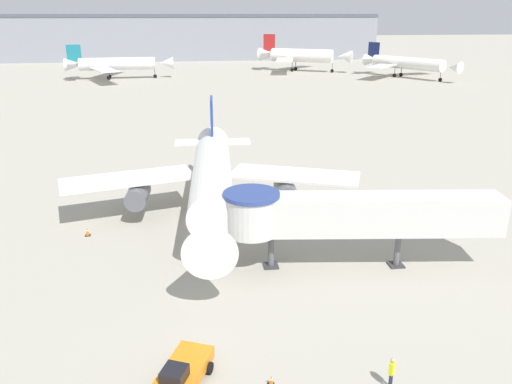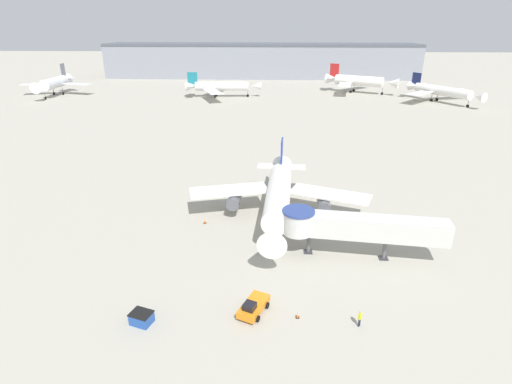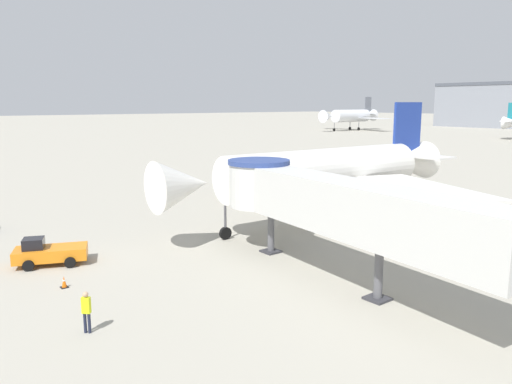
% 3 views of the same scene
% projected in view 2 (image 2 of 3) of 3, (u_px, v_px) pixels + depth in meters
% --- Properties ---
extents(ground_plane, '(800.00, 800.00, 0.00)m').
position_uv_depth(ground_plane, '(275.00, 218.00, 61.07)').
color(ground_plane, '#A8A393').
extents(main_airplane, '(28.27, 28.15, 9.69)m').
position_uv_depth(main_airplane, '(278.00, 194.00, 59.20)').
color(main_airplane, white).
rests_on(main_airplane, ground_plane).
extents(jet_bridge, '(20.28, 5.37, 5.94)m').
position_uv_depth(jet_bridge, '(352.00, 226.00, 49.42)').
color(jet_bridge, silver).
rests_on(jet_bridge, ground_plane).
extents(pushback_tug_orange, '(3.39, 4.57, 1.68)m').
position_uv_depth(pushback_tug_orange, '(253.00, 306.00, 40.75)').
color(pushback_tug_orange, orange).
rests_on(pushback_tug_orange, ground_plane).
extents(service_container_blue, '(2.52, 2.23, 1.22)m').
position_uv_depth(service_container_blue, '(142.00, 318.00, 39.34)').
color(service_container_blue, '#234C9E').
rests_on(service_container_blue, ground_plane).
extents(traffic_cone_starboard_wing, '(0.48, 0.48, 0.80)m').
position_uv_depth(traffic_cone_starboard_wing, '(351.00, 224.00, 58.23)').
color(traffic_cone_starboard_wing, black).
rests_on(traffic_cone_starboard_wing, ground_plane).
extents(traffic_cone_port_wing, '(0.45, 0.45, 0.74)m').
position_uv_depth(traffic_cone_port_wing, '(205.00, 221.00, 59.26)').
color(traffic_cone_port_wing, black).
rests_on(traffic_cone_port_wing, ground_plane).
extents(traffic_cone_apron_front, '(0.38, 0.38, 0.63)m').
position_uv_depth(traffic_cone_apron_front, '(298.00, 315.00, 40.18)').
color(traffic_cone_apron_front, black).
rests_on(traffic_cone_apron_front, ground_plane).
extents(ground_crew_marshaller, '(0.39, 0.39, 1.83)m').
position_uv_depth(ground_crew_marshaller, '(360.00, 317.00, 38.74)').
color(ground_crew_marshaller, '#1E2338').
rests_on(ground_crew_marshaller, ground_plane).
extents(background_jet_teal_tail, '(30.61, 34.46, 9.77)m').
position_uv_depth(background_jet_teal_tail, '(220.00, 86.00, 160.62)').
color(background_jet_teal_tail, white).
rests_on(background_jet_teal_tail, ground_plane).
extents(background_jet_red_tail, '(29.48, 29.83, 11.58)m').
position_uv_depth(background_jet_red_tail, '(358.00, 81.00, 170.50)').
color(background_jet_red_tail, white).
rests_on(background_jet_red_tail, ground_plane).
extents(background_jet_navy_tail, '(28.23, 30.65, 9.65)m').
position_uv_depth(background_jet_navy_tail, '(441.00, 91.00, 150.06)').
color(background_jet_navy_tail, white).
rests_on(background_jet_navy_tail, ground_plane).
extents(background_jet_gray_tail, '(29.59, 28.83, 11.93)m').
position_uv_depth(background_jet_gray_tail, '(54.00, 83.00, 163.62)').
color(background_jet_gray_tail, silver).
rests_on(background_jet_gray_tail, ground_plane).
extents(terminal_building, '(167.78, 23.47, 17.85)m').
position_uv_depth(terminal_building, '(261.00, 61.00, 219.05)').
color(terminal_building, gray).
rests_on(terminal_building, ground_plane).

